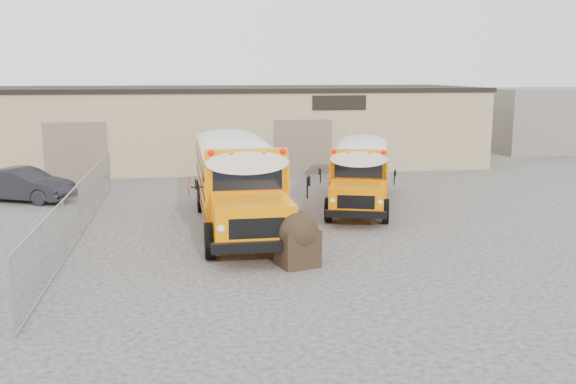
{
  "coord_description": "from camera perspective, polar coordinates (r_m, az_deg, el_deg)",
  "views": [
    {
      "loc": [
        -2.32,
        -19.41,
        5.51
      ],
      "look_at": [
        0.99,
        1.32,
        1.6
      ],
      "focal_mm": 40.0,
      "sensor_mm": 36.0,
      "label": 1
    }
  ],
  "objects": [
    {
      "name": "ground",
      "position": [
        20.31,
        -2.17,
        -5.2
      ],
      "size": [
        120.0,
        120.0,
        0.0
      ],
      "primitive_type": "plane",
      "color": "#322F2E",
      "rests_on": "ground"
    },
    {
      "name": "warehouse",
      "position": [
        39.59,
        -5.7,
        5.96
      ],
      "size": [
        30.2,
        10.2,
        4.67
      ],
      "color": "#9B8460",
      "rests_on": "ground"
    },
    {
      "name": "chainlink_fence",
      "position": [
        23.17,
        -18.01,
        -1.44
      ],
      "size": [
        0.07,
        18.07,
        1.81
      ],
      "color": "#919399",
      "rests_on": "ground"
    },
    {
      "name": "distant_building_right",
      "position": [
        50.87,
        22.25,
        6.05
      ],
      "size": [
        10.0,
        8.0,
        4.4
      ],
      "primitive_type": "cube",
      "color": "gray",
      "rests_on": "ground"
    },
    {
      "name": "school_bus_left",
      "position": [
        30.11,
        -5.69,
        3.5
      ],
      "size": [
        3.3,
        10.9,
        3.18
      ],
      "color": "#FF8600",
      "rests_on": "ground"
    },
    {
      "name": "school_bus_right",
      "position": [
        32.92,
        6.74,
        3.53
      ],
      "size": [
        4.74,
        9.27,
        2.64
      ],
      "color": "orange",
      "rests_on": "ground"
    },
    {
      "name": "tarp_bundle",
      "position": [
        18.51,
        0.85,
        -4.08
      ],
      "size": [
        1.32,
        1.25,
        1.63
      ],
      "color": "black",
      "rests_on": "ground"
    },
    {
      "name": "car_dark",
      "position": [
        30.07,
        -22.49,
        0.6
      ],
      "size": [
        4.69,
        3.22,
        1.46
      ],
      "primitive_type": "imported",
      "rotation": [
        0.0,
        0.0,
        1.15
      ],
      "color": "black",
      "rests_on": "ground"
    }
  ]
}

